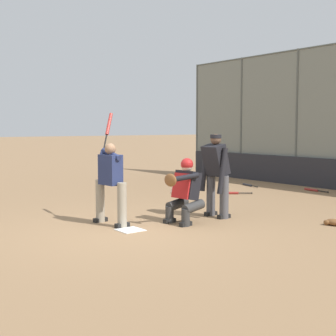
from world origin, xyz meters
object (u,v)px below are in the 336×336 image
batter_at_plate (111,181)px  fielding_glove_on_dirt (333,222)px  umpire_home (216,173)px  spare_bat_near_backstop (232,193)px  spare_bat_first_base_side (313,190)px  spare_bat_third_base_side (248,185)px  catcher_behind_plate (184,190)px

batter_at_plate → fielding_glove_on_dirt: 4.25m
batter_at_plate → umpire_home: batter_at_plate is taller
spare_bat_near_backstop → fielding_glove_on_dirt: 4.30m
spare_bat_near_backstop → fielding_glove_on_dirt: fielding_glove_on_dirt is taller
spare_bat_first_base_side → spare_bat_third_base_side: bearing=23.9°
fielding_glove_on_dirt → spare_bat_first_base_side: bearing=-50.6°
umpire_home → spare_bat_first_base_side: umpire_home is taller
spare_bat_near_backstop → spare_bat_first_base_side: size_ratio=0.85×
batter_at_plate → spare_bat_first_base_side: bearing=-92.2°
batter_at_plate → spare_bat_third_base_side: size_ratio=2.69×
batter_at_plate → spare_bat_near_backstop: bearing=-78.8°
spare_bat_third_base_side → umpire_home: bearing=139.8°
catcher_behind_plate → spare_bat_first_base_side: bearing=-84.7°
batter_at_plate → spare_bat_near_backstop: 4.96m
spare_bat_first_base_side → spare_bat_near_backstop: bearing=72.6°
umpire_home → fielding_glove_on_dirt: (-1.93, -1.19, -0.85)m
catcher_behind_plate → spare_bat_near_backstop: 4.18m
spare_bat_near_backstop → spare_bat_third_base_side: bearing=-111.9°
umpire_home → spare_bat_near_backstop: 3.48m
batter_at_plate → spare_bat_first_base_side: (0.44, -6.98, -0.80)m
fielding_glove_on_dirt → spare_bat_third_base_side: bearing=-31.9°
umpire_home → batter_at_plate: bearing=72.6°
batter_at_plate → umpire_home: size_ratio=1.25×
spare_bat_first_base_side → fielding_glove_on_dirt: bearing=135.4°
batter_at_plate → spare_bat_near_backstop: batter_at_plate is taller
catcher_behind_plate → umpire_home: 0.93m
catcher_behind_plate → spare_bat_third_base_side: catcher_behind_plate is taller
spare_bat_third_base_side → fielding_glove_on_dirt: bearing=162.5°
batter_at_plate → spare_bat_third_base_side: bearing=-75.5°
spare_bat_near_backstop → fielding_glove_on_dirt: bearing=109.9°
spare_bat_first_base_side → umpire_home: bearing=108.9°
spare_bat_third_base_side → fielding_glove_on_dirt: (-4.98, 3.10, 0.03)m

